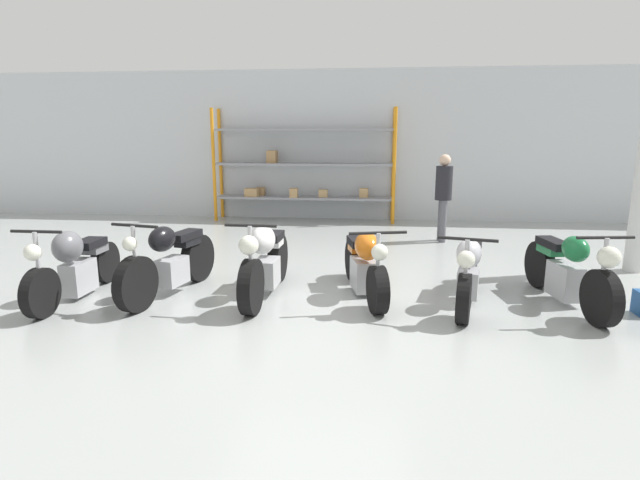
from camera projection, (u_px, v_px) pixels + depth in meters
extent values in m
plane|color=#9EA3A0|center=(317.00, 300.00, 6.36)|extent=(30.00, 30.00, 0.00)
cube|color=silver|center=(346.00, 146.00, 12.16)|extent=(30.00, 0.08, 3.60)
cylinder|color=orange|center=(214.00, 165.00, 11.96)|extent=(0.08, 0.08, 2.68)
cylinder|color=orange|center=(394.00, 167.00, 11.51)|extent=(0.08, 0.08, 2.68)
cylinder|color=orange|center=(221.00, 164.00, 12.50)|extent=(0.08, 0.08, 2.68)
cylinder|color=orange|center=(393.00, 165.00, 12.05)|extent=(0.08, 0.08, 2.68)
cube|color=gray|center=(304.00, 198.00, 12.17)|extent=(4.29, 0.55, 0.05)
cube|color=gray|center=(304.00, 164.00, 12.00)|extent=(4.29, 0.55, 0.05)
cube|color=gray|center=(304.00, 130.00, 11.83)|extent=(4.29, 0.55, 0.05)
cube|color=tan|center=(294.00, 193.00, 12.03)|extent=(0.21, 0.28, 0.21)
cube|color=#A87F51|center=(272.00, 157.00, 12.04)|extent=(0.24, 0.29, 0.29)
cube|color=tan|center=(252.00, 192.00, 12.19)|extent=(0.34, 0.26, 0.20)
cube|color=tan|center=(323.00, 193.00, 12.12)|extent=(0.23, 0.23, 0.17)
cube|color=tan|center=(364.00, 193.00, 12.04)|extent=(0.22, 0.21, 0.22)
cube|color=#A87F51|center=(261.00, 191.00, 12.41)|extent=(0.22, 0.24, 0.20)
cylinder|color=black|center=(41.00, 293.00, 5.70)|extent=(0.13, 0.59, 0.59)
cylinder|color=black|center=(105.00, 262.00, 7.08)|extent=(0.13, 0.59, 0.59)
cube|color=#ADADB2|center=(79.00, 277.00, 6.45)|extent=(0.24, 0.50, 0.42)
ellipsoid|color=slate|center=(68.00, 247.00, 6.19)|extent=(0.33, 0.43, 0.39)
cube|color=black|center=(89.00, 243.00, 6.66)|extent=(0.28, 0.47, 0.10)
cube|color=slate|center=(94.00, 248.00, 6.79)|extent=(0.24, 0.33, 0.12)
cylinder|color=#ADADB2|center=(38.00, 263.00, 5.65)|extent=(0.05, 0.05, 0.71)
sphere|color=silver|center=(33.00, 252.00, 5.55)|extent=(0.19, 0.19, 0.19)
cylinder|color=black|center=(36.00, 232.00, 5.61)|extent=(0.61, 0.04, 0.04)
cylinder|color=black|center=(136.00, 284.00, 5.89)|extent=(0.28, 0.69, 0.67)
cylinder|color=black|center=(198.00, 258.00, 7.14)|extent=(0.28, 0.69, 0.67)
cube|color=#ADADB2|center=(172.00, 271.00, 6.57)|extent=(0.34, 0.47, 0.36)
ellipsoid|color=black|center=(162.00, 239.00, 6.32)|extent=(0.36, 0.49, 0.32)
cube|color=black|center=(185.00, 235.00, 6.80)|extent=(0.33, 0.57, 0.10)
cube|color=black|center=(188.00, 241.00, 6.86)|extent=(0.27, 0.41, 0.12)
cylinder|color=#ADADB2|center=(135.00, 255.00, 5.84)|extent=(0.06, 0.06, 0.69)
sphere|color=silver|center=(130.00, 244.00, 5.74)|extent=(0.17, 0.17, 0.17)
cylinder|color=black|center=(134.00, 226.00, 5.79)|extent=(0.62, 0.17, 0.04)
cylinder|color=black|center=(251.00, 287.00, 5.80)|extent=(0.18, 0.67, 0.66)
cylinder|color=black|center=(278.00, 258.00, 7.16)|extent=(0.18, 0.67, 0.66)
cube|color=#ADADB2|center=(267.00, 272.00, 6.54)|extent=(0.29, 0.44, 0.36)
ellipsoid|color=silver|center=(263.00, 240.00, 6.28)|extent=(0.32, 0.49, 0.36)
cube|color=black|center=(272.00, 236.00, 6.76)|extent=(0.27, 0.47, 0.10)
cube|color=silver|center=(274.00, 242.00, 6.86)|extent=(0.23, 0.33, 0.12)
cylinder|color=#ADADB2|center=(251.00, 257.00, 5.75)|extent=(0.05, 0.05, 0.72)
sphere|color=silver|center=(249.00, 245.00, 5.65)|extent=(0.23, 0.23, 0.23)
cylinder|color=black|center=(251.00, 226.00, 5.70)|extent=(0.61, 0.06, 0.04)
cylinder|color=black|center=(378.00, 290.00, 5.85)|extent=(0.29, 0.59, 0.57)
cylinder|color=black|center=(354.00, 260.00, 7.22)|extent=(0.29, 0.59, 0.57)
cube|color=#ADADB2|center=(363.00, 274.00, 6.59)|extent=(0.39, 0.54, 0.41)
ellipsoid|color=orange|center=(367.00, 246.00, 6.34)|extent=(0.42, 0.60, 0.36)
cube|color=black|center=(358.00, 242.00, 6.85)|extent=(0.35, 0.50, 0.10)
cube|color=orange|center=(357.00, 247.00, 6.93)|extent=(0.28, 0.36, 0.12)
cylinder|color=#ADADB2|center=(378.00, 262.00, 5.80)|extent=(0.06, 0.06, 0.67)
sphere|color=silver|center=(380.00, 252.00, 5.70)|extent=(0.19, 0.19, 0.19)
cylinder|color=black|center=(378.00, 233.00, 5.76)|extent=(0.67, 0.20, 0.04)
cylinder|color=black|center=(464.00, 299.00, 5.53)|extent=(0.27, 0.59, 0.57)
cylinder|color=black|center=(471.00, 268.00, 6.79)|extent=(0.27, 0.59, 0.57)
cube|color=#ADADB2|center=(468.00, 283.00, 6.21)|extent=(0.34, 0.45, 0.34)
ellipsoid|color=#B7B7BF|center=(469.00, 253.00, 5.97)|extent=(0.40, 0.52, 0.35)
cube|color=black|center=(471.00, 248.00, 6.47)|extent=(0.37, 0.61, 0.10)
cube|color=#B7B7BF|center=(471.00, 254.00, 6.52)|extent=(0.30, 0.43, 0.12)
cylinder|color=#ADADB2|center=(466.00, 269.00, 5.48)|extent=(0.06, 0.06, 0.66)
sphere|color=silver|center=(466.00, 260.00, 5.39)|extent=(0.20, 0.20, 0.20)
cylinder|color=black|center=(468.00, 239.00, 5.44)|extent=(0.63, 0.18, 0.04)
cylinder|color=black|center=(601.00, 298.00, 5.45)|extent=(0.22, 0.65, 0.64)
cylinder|color=black|center=(539.00, 264.00, 6.86)|extent=(0.22, 0.65, 0.64)
cube|color=#ADADB2|center=(564.00, 281.00, 6.21)|extent=(0.31, 0.54, 0.43)
ellipsoid|color=#196B38|center=(575.00, 249.00, 5.95)|extent=(0.32, 0.46, 0.31)
cube|color=black|center=(553.00, 243.00, 6.47)|extent=(0.30, 0.60, 0.10)
cube|color=#196B38|center=(550.00, 249.00, 6.56)|extent=(0.24, 0.43, 0.12)
cylinder|color=#ADADB2|center=(604.00, 268.00, 5.40)|extent=(0.06, 0.06, 0.67)
sphere|color=silver|center=(609.00, 257.00, 5.30)|extent=(0.24, 0.24, 0.24)
cylinder|color=black|center=(606.00, 238.00, 5.36)|extent=(0.63, 0.13, 0.04)
cylinder|color=#595960|center=(441.00, 220.00, 9.87)|extent=(0.13, 0.13, 0.82)
cylinder|color=#595960|center=(443.00, 221.00, 9.69)|extent=(0.13, 0.13, 0.82)
cylinder|color=#232328|center=(444.00, 183.00, 9.63)|extent=(0.34, 0.34, 0.65)
sphere|color=beige|center=(445.00, 160.00, 9.53)|extent=(0.22, 0.22, 0.22)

